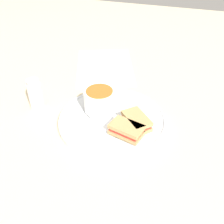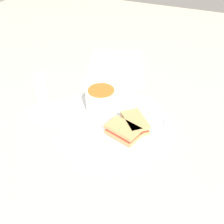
{
  "view_description": "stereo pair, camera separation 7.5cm",
  "coord_description": "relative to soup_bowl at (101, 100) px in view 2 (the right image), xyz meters",
  "views": [
    {
      "loc": [
        -0.18,
        0.56,
        0.5
      ],
      "look_at": [
        0.0,
        0.0,
        0.04
      ],
      "focal_mm": 42.0,
      "sensor_mm": 36.0,
      "label": 1
    },
    {
      "loc": [
        -0.25,
        0.54,
        0.5
      ],
      "look_at": [
        0.0,
        0.0,
        0.04
      ],
      "focal_mm": 42.0,
      "sensor_mm": 36.0,
      "label": 2
    }
  ],
  "objects": [
    {
      "name": "soup_bowl",
      "position": [
        0.0,
        0.0,
        0.0
      ],
      "size": [
        0.09,
        0.09,
        0.07
      ],
      "color": "white",
      "rests_on": "plate"
    },
    {
      "name": "sandwich_half_near",
      "position": [
        -0.1,
        0.08,
        -0.02
      ],
      "size": [
        0.1,
        0.07,
        0.03
      ],
      "rotation": [
        0.0,
        0.0,
        2.88
      ],
      "color": "tan",
      "rests_on": "plate"
    },
    {
      "name": "menu_sheet",
      "position": [
        0.08,
        -0.29,
        -0.05
      ],
      "size": [
        0.31,
        0.36,
        0.0
      ],
      "rotation": [
        0.0,
        0.0,
        0.36
      ],
      "color": "white",
      "rests_on": "ground_plane"
    },
    {
      "name": "spoon",
      "position": [
        -0.01,
        -0.05,
        -0.03
      ],
      "size": [
        0.11,
        0.05,
        0.01
      ],
      "rotation": [
        0.0,
        0.0,
        6.58
      ],
      "color": "silver",
      "rests_on": "plate"
    },
    {
      "name": "plate",
      "position": [
        -0.04,
        0.02,
        -0.04
      ],
      "size": [
        0.31,
        0.31,
        0.02
      ],
      "color": "white",
      "rests_on": "ground_plane"
    },
    {
      "name": "sandwich_half_far",
      "position": [
        -0.12,
        0.04,
        -0.02
      ],
      "size": [
        0.1,
        0.1,
        0.03
      ],
      "rotation": [
        0.0,
        0.0,
        2.33
      ],
      "color": "tan",
      "rests_on": "plate"
    },
    {
      "name": "ground_plane",
      "position": [
        -0.04,
        0.02,
        -0.05
      ],
      "size": [
        2.4,
        2.4,
        0.0
      ],
      "primitive_type": "plane",
      "color": "beige"
    },
    {
      "name": "salt_shaker",
      "position": [
        0.2,
        0.02,
        -0.0
      ],
      "size": [
        0.04,
        0.04,
        0.1
      ],
      "color": "silver",
      "rests_on": "ground_plane"
    }
  ]
}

